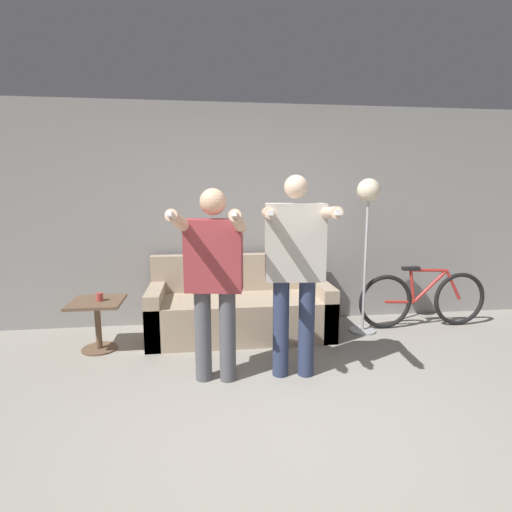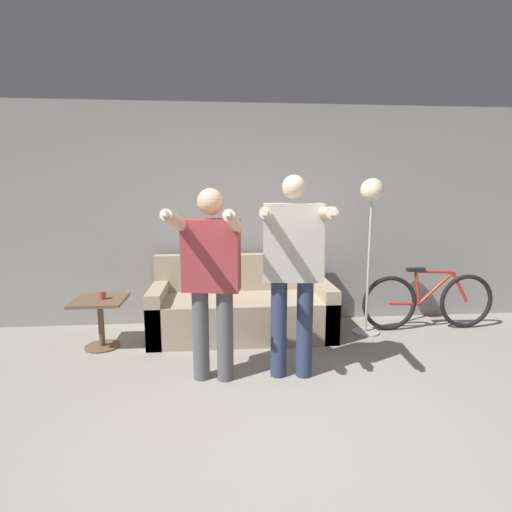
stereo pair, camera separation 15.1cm
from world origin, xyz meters
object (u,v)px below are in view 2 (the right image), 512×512
Objects in this scene: couch at (242,310)px; person_right at (293,262)px; cup at (102,295)px; bicycle at (428,301)px; cat at (212,248)px; side_table at (100,312)px; floor_lamp at (371,210)px; person_left at (211,271)px.

person_right is at bearing -71.00° from couch.
bicycle is (3.60, 0.23, -0.22)m from cup.
couch is 4.95× the size of cat.
cup is 0.05× the size of bicycle.
side_table is at bearing 162.85° from cup.
couch is at bearing 10.11° from cup.
cat is 0.26× the size of bicycle.
cup is (-2.84, -0.16, -0.84)m from floor_lamp.
bicycle is at bearing -0.65° from couch.
floor_lamp is (1.73, -0.38, 0.45)m from cat.
cup is at bearing -176.32° from bicycle.
couch is 3.86× the size of side_table.
couch is at bearing 115.22° from person_right.
person_left is 1.54m from side_table.
side_table is at bearing -176.53° from bicycle.
floor_lamp reaches higher than bicycle.
person_right is 1.47m from floor_lamp.
cat is 1.39m from side_table.
cup is (-1.44, -0.26, 0.27)m from couch.
cat is at bearing 172.74° from bicycle.
person_left is 1.03× the size of bicycle.
person_left is 0.94× the size of floor_lamp.
couch is 0.79m from cat.
cat is at bearing 138.38° from couch.
person_left is 4.05× the size of cat.
person_left is at bearing -157.13° from bicycle.
cat is 2.59m from bicycle.
cat is 0.23× the size of floor_lamp.
couch reaches higher than side_table.
couch is 24.38× the size of cup.
side_table is (-2.88, -0.15, -1.03)m from floor_lamp.
floor_lamp is at bearing 49.57° from person_right.
person_left is at bearing -89.25° from cat.
person_right reaches higher than cup.
bicycle is (1.80, 1.04, -0.68)m from person_right.
person_right is at bearing -136.65° from floor_lamp.
floor_lamp is at bearing -174.98° from bicycle.
cat is at bearing 167.48° from floor_lamp.
person_right is at bearing -149.84° from bicycle.
cup is at bearing -17.15° from side_table.
floor_lamp reaches higher than person_left.
side_table is at bearing 154.53° from person_left.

